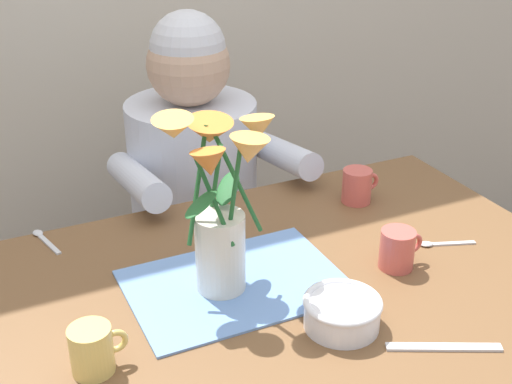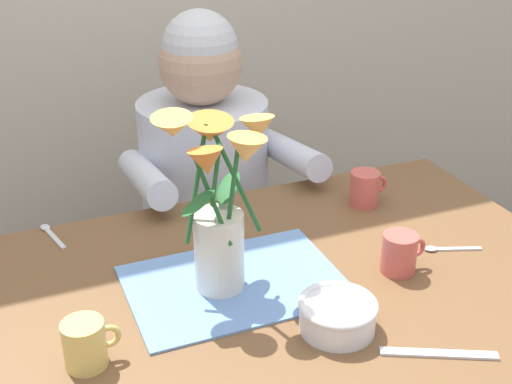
{
  "view_description": "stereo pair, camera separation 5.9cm",
  "coord_description": "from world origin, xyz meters",
  "px_view_note": "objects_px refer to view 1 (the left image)",
  "views": [
    {
      "loc": [
        -0.51,
        -0.95,
        1.47
      ],
      "look_at": [
        -0.03,
        0.05,
        0.92
      ],
      "focal_mm": 47.75,
      "sensor_mm": 36.0,
      "label": 1
    },
    {
      "loc": [
        -0.45,
        -0.97,
        1.47
      ],
      "look_at": [
        -0.03,
        0.05,
        0.92
      ],
      "focal_mm": 47.75,
      "sensor_mm": 36.0,
      "label": 2
    }
  ],
  "objects_px": {
    "dinner_knife": "(444,347)",
    "ceramic_mug": "(398,249)",
    "ceramic_bowl": "(342,312)",
    "tea_cup": "(357,186)",
    "flower_vase": "(219,205)",
    "seated_person": "(196,220)",
    "coffee_cup": "(93,349)"
  },
  "relations": [
    {
      "from": "dinner_knife",
      "to": "ceramic_mug",
      "type": "height_order",
      "value": "ceramic_mug"
    },
    {
      "from": "ceramic_mug",
      "to": "coffee_cup",
      "type": "height_order",
      "value": "same"
    },
    {
      "from": "coffee_cup",
      "to": "tea_cup",
      "type": "bearing_deg",
      "value": 24.64
    },
    {
      "from": "dinner_knife",
      "to": "coffee_cup",
      "type": "relative_size",
      "value": 2.04
    },
    {
      "from": "ceramic_bowl",
      "to": "tea_cup",
      "type": "relative_size",
      "value": 1.46
    },
    {
      "from": "ceramic_mug",
      "to": "tea_cup",
      "type": "xyz_separation_m",
      "value": [
        0.08,
        0.27,
        0.0
      ]
    },
    {
      "from": "seated_person",
      "to": "ceramic_mug",
      "type": "distance_m",
      "value": 0.71
    },
    {
      "from": "ceramic_bowl",
      "to": "tea_cup",
      "type": "distance_m",
      "value": 0.48
    },
    {
      "from": "dinner_knife",
      "to": "seated_person",
      "type": "bearing_deg",
      "value": 122.5
    },
    {
      "from": "ceramic_bowl",
      "to": "tea_cup",
      "type": "xyz_separation_m",
      "value": [
        0.28,
        0.39,
        0.01
      ]
    },
    {
      "from": "ceramic_bowl",
      "to": "flower_vase",
      "type": "bearing_deg",
      "value": 126.17
    },
    {
      "from": "flower_vase",
      "to": "dinner_knife",
      "type": "relative_size",
      "value": 1.81
    },
    {
      "from": "dinner_knife",
      "to": "coffee_cup",
      "type": "xyz_separation_m",
      "value": [
        -0.53,
        0.19,
        0.04
      ]
    },
    {
      "from": "tea_cup",
      "to": "ceramic_mug",
      "type": "bearing_deg",
      "value": -107.15
    },
    {
      "from": "seated_person",
      "to": "ceramic_bowl",
      "type": "distance_m",
      "value": 0.8
    },
    {
      "from": "ceramic_bowl",
      "to": "tea_cup",
      "type": "bearing_deg",
      "value": 54.01
    },
    {
      "from": "seated_person",
      "to": "flower_vase",
      "type": "height_order",
      "value": "seated_person"
    },
    {
      "from": "seated_person",
      "to": "ceramic_mug",
      "type": "relative_size",
      "value": 12.2
    },
    {
      "from": "ceramic_bowl",
      "to": "dinner_knife",
      "type": "height_order",
      "value": "ceramic_bowl"
    },
    {
      "from": "flower_vase",
      "to": "tea_cup",
      "type": "relative_size",
      "value": 3.7
    },
    {
      "from": "coffee_cup",
      "to": "flower_vase",
      "type": "bearing_deg",
      "value": 24.75
    },
    {
      "from": "dinner_knife",
      "to": "ceramic_mug",
      "type": "bearing_deg",
      "value": 98.12
    },
    {
      "from": "seated_person",
      "to": "dinner_knife",
      "type": "xyz_separation_m",
      "value": [
        0.1,
        -0.89,
        0.18
      ]
    },
    {
      "from": "flower_vase",
      "to": "tea_cup",
      "type": "bearing_deg",
      "value": 24.56
    },
    {
      "from": "coffee_cup",
      "to": "tea_cup",
      "type": "xyz_separation_m",
      "value": [
        0.69,
        0.32,
        0.0
      ]
    },
    {
      "from": "flower_vase",
      "to": "ceramic_bowl",
      "type": "height_order",
      "value": "flower_vase"
    },
    {
      "from": "seated_person",
      "to": "dinner_knife",
      "type": "relative_size",
      "value": 5.97
    },
    {
      "from": "seated_person",
      "to": "ceramic_bowl",
      "type": "relative_size",
      "value": 8.35
    },
    {
      "from": "seated_person",
      "to": "dinner_knife",
      "type": "bearing_deg",
      "value": -80.78
    },
    {
      "from": "dinner_knife",
      "to": "ceramic_mug",
      "type": "distance_m",
      "value": 0.25
    },
    {
      "from": "ceramic_mug",
      "to": "tea_cup",
      "type": "bearing_deg",
      "value": 72.85
    },
    {
      "from": "seated_person",
      "to": "tea_cup",
      "type": "distance_m",
      "value": 0.51
    }
  ]
}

